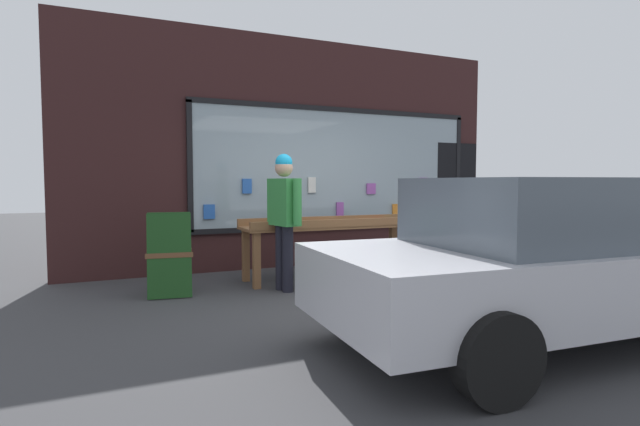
# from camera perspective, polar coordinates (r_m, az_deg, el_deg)

# --- Properties ---
(ground_plane) EXTENTS (40.00, 40.00, 0.00)m
(ground_plane) POSITION_cam_1_polar(r_m,az_deg,el_deg) (6.22, 5.99, -9.22)
(ground_plane) COLOR #38383A
(shopfront_facade) EXTENTS (7.33, 0.29, 3.68)m
(shopfront_facade) POSITION_cam_1_polar(r_m,az_deg,el_deg) (8.26, -1.94, 6.63)
(shopfront_facade) COLOR #331919
(shopfront_facade) RESTS_ON ground_plane
(display_table_main) EXTENTS (2.58, 0.73, 0.87)m
(display_table_main) POSITION_cam_1_polar(r_m,az_deg,el_deg) (7.11, 1.30, -1.90)
(display_table_main) COLOR brown
(display_table_main) RESTS_ON ground_plane
(person_browsing) EXTENTS (0.31, 0.67, 1.73)m
(person_browsing) POSITION_cam_1_polar(r_m,az_deg,el_deg) (6.26, -4.13, 0.28)
(person_browsing) COLOR black
(person_browsing) RESTS_ON ground_plane
(small_dog) EXTENTS (0.23, 0.62, 0.42)m
(small_dog) POSITION_cam_1_polar(r_m,az_deg,el_deg) (6.31, -0.94, -6.45)
(small_dog) COLOR white
(small_dog) RESTS_ON ground_plane
(sandwich_board_sign) EXTENTS (0.60, 0.65, 1.00)m
(sandwich_board_sign) POSITION_cam_1_polar(r_m,az_deg,el_deg) (6.38, -16.83, -4.44)
(sandwich_board_sign) COLOR #193F19
(sandwich_board_sign) RESTS_ON ground_plane
(parked_car) EXTENTS (4.46, 2.13, 1.41)m
(parked_car) POSITION_cam_1_polar(r_m,az_deg,el_deg) (4.83, 26.18, -4.36)
(parked_car) COLOR silver
(parked_car) RESTS_ON ground_plane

